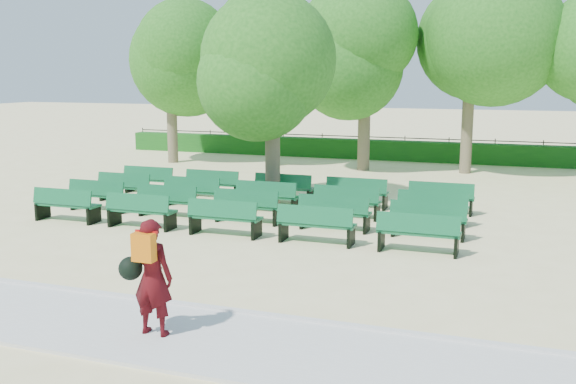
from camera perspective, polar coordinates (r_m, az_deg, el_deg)
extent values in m
plane|color=beige|center=(16.90, -0.80, -2.97)|extent=(120.00, 120.00, 0.00)
cube|color=silver|center=(10.56, -14.92, -11.53)|extent=(30.00, 2.20, 0.06)
cube|color=silver|center=(11.46, -11.68, -9.52)|extent=(30.00, 0.12, 0.10)
cube|color=#185918|center=(30.19, 8.33, 3.72)|extent=(26.00, 0.70, 0.90)
cube|color=#105D33|center=(17.83, -2.63, -0.78)|extent=(1.83, 0.54, 0.06)
cube|color=#105D33|center=(17.59, -2.89, -0.10)|extent=(1.82, 0.17, 0.43)
cylinder|color=brown|center=(19.12, -1.37, 2.76)|extent=(0.45, 0.45, 2.73)
ellipsoid|color=#2B721E|center=(18.95, -1.41, 10.02)|extent=(3.82, 3.82, 3.43)
imported|color=#42090D|center=(9.81, -11.96, -7.42)|extent=(0.65, 0.43, 1.78)
cube|color=orange|center=(9.50, -12.70, -4.82)|extent=(0.33, 0.17, 0.42)
sphere|color=black|center=(9.89, -13.83, -6.61)|extent=(0.36, 0.36, 0.36)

